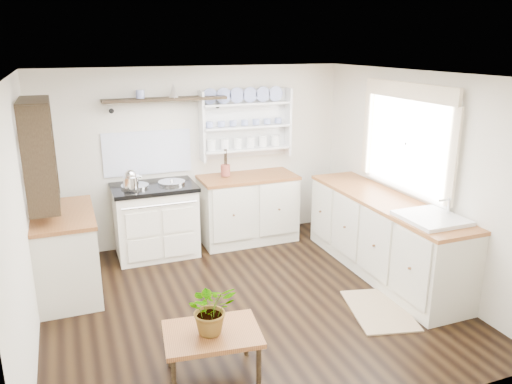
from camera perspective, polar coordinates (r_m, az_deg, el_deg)
floor at (r=5.30m, az=-0.98°, el=-12.44°), size 4.00×3.80×0.01m
wall_back at (r=6.60m, az=-6.77°, el=4.09°), size 4.00×0.02×2.30m
wall_right at (r=5.81m, az=17.79°, el=1.67°), size 0.02×3.80×2.30m
wall_left at (r=4.59m, az=-25.21°, el=-3.09°), size 0.02×3.80×2.30m
ceiling at (r=4.63m, az=-1.12°, el=13.25°), size 4.00×3.80×0.01m
window at (r=5.81m, az=16.84°, el=5.94°), size 0.08×1.55×1.22m
aga_cooker at (r=6.35m, az=-11.39°, el=-3.11°), size 1.01×0.70×0.94m
back_cabinets at (r=6.68m, az=-0.93°, el=-1.79°), size 1.27×0.63×0.90m
right_cabinets at (r=5.92m, az=14.33°, el=-4.81°), size 0.62×2.43×0.90m
belfast_sink at (r=5.26m, az=19.28°, el=-4.05°), size 0.55×0.60×0.45m
left_cabinets at (r=5.66m, az=-20.83°, el=-6.45°), size 0.62×1.13×0.90m
plate_rack at (r=6.68m, az=-1.36°, el=7.89°), size 1.20×0.22×0.90m
high_shelf at (r=6.27m, az=-10.31°, el=10.31°), size 1.50×0.29×0.16m
left_shelving at (r=5.35m, az=-23.52°, el=4.22°), size 0.28×0.80×1.05m
kettle at (r=6.03m, az=-14.12°, el=1.42°), size 0.18×0.18×0.22m
utensil_crock at (r=6.52m, az=-3.52°, el=2.50°), size 0.12×0.12×0.14m
center_table at (r=4.10m, az=-5.03°, el=-16.17°), size 0.81×0.63×0.41m
potted_plant at (r=3.96m, az=-5.13°, el=-13.07°), size 0.39×0.34×0.42m
floor_rug at (r=5.28m, az=13.87°, el=-12.97°), size 0.73×0.96×0.02m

